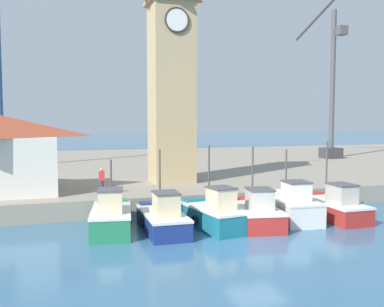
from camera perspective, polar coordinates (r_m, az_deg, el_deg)
name	(u,v)px	position (r m, az deg, el deg)	size (l,w,h in m)	color
ground_plane	(256,244)	(21.36, 8.16, -11.27)	(300.00, 300.00, 0.00)	#386689
quay_wharf	(144,168)	(46.74, -6.16, -1.89)	(120.00, 40.00, 1.13)	gray
fishing_boat_far_left	(111,217)	(23.34, -10.24, -7.94)	(2.64, 4.86, 3.66)	#237A4C
fishing_boat_left_outer	(163,218)	(23.09, -3.74, -8.19)	(2.08, 4.93, 4.18)	navy
fishing_boat_left_inner	(214,214)	(23.70, 2.86, -7.71)	(2.66, 4.63, 4.35)	#196B7F
fishing_boat_mid_left	(255,213)	(24.62, 8.06, -7.43)	(2.80, 5.01, 4.22)	#AD2823
fishing_boat_center	(290,206)	(26.13, 12.36, -6.56)	(2.46, 4.80, 3.99)	silver
fishing_boat_mid_right	(333,206)	(27.24, 17.47, -6.44)	(2.10, 5.08, 4.43)	#AD2823
clock_tower	(171,66)	(32.89, -2.65, 11.10)	(3.43, 3.43, 17.53)	tan
port_crane_near	(331,101)	(54.33, 17.24, 6.41)	(2.23, 8.21, 18.23)	#353539
port_crane_far	(0,80)	(46.13, -23.19, 8.59)	(4.53, 7.58, 21.57)	navy
dock_worker_near_tower	(102,181)	(27.98, -11.39, -3.40)	(0.34, 0.22, 1.62)	#33333D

